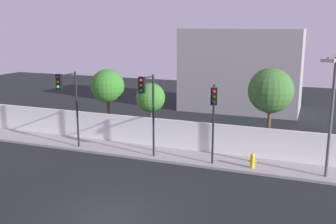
{
  "coord_description": "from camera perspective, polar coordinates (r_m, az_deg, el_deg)",
  "views": [
    {
      "loc": [
        7.48,
        -12.78,
        7.72
      ],
      "look_at": [
        0.07,
        6.5,
        3.14
      ],
      "focal_mm": 41.78,
      "sensor_mm": 36.0,
      "label": 1
    }
  ],
  "objects": [
    {
      "name": "ground_plane",
      "position": [
        16.7,
        -8.55,
        -15.2
      ],
      "size": [
        80.0,
        80.0,
        0.0
      ],
      "primitive_type": "plane",
      "color": "black"
    },
    {
      "name": "sidewalk",
      "position": [
        23.55,
        1.34,
        -6.45
      ],
      "size": [
        36.0,
        2.4,
        0.15
      ],
      "primitive_type": "cube",
      "color": "gray",
      "rests_on": "ground"
    },
    {
      "name": "perimeter_wall",
      "position": [
        24.42,
        2.37,
        -3.37
      ],
      "size": [
        36.0,
        0.18,
        1.8
      ],
      "primitive_type": "cube",
      "color": "white",
      "rests_on": "sidewalk"
    },
    {
      "name": "traffic_light_left",
      "position": [
        20.8,
        6.67,
        0.49
      ],
      "size": [
        0.52,
        1.35,
        4.48
      ],
      "color": "black",
      "rests_on": "sidewalk"
    },
    {
      "name": "traffic_light_center",
      "position": [
        21.93,
        -3.03,
        1.9
      ],
      "size": [
        0.4,
        1.47,
        4.86
      ],
      "color": "black",
      "rests_on": "sidewalk"
    },
    {
      "name": "traffic_light_right",
      "position": [
        24.42,
        -14.44,
        2.54
      ],
      "size": [
        0.42,
        1.68,
        4.81
      ],
      "color": "black",
      "rests_on": "sidewalk"
    },
    {
      "name": "street_lamp_curbside",
      "position": [
        20.66,
        22.67,
        0.7
      ],
      "size": [
        0.81,
        1.84,
        6.2
      ],
      "color": "#4C4C51",
      "rests_on": "sidewalk"
    },
    {
      "name": "fire_hydrant",
      "position": [
        21.83,
        12.23,
        -6.87
      ],
      "size": [
        0.44,
        0.26,
        0.82
      ],
      "color": "gold",
      "rests_on": "sidewalk"
    },
    {
      "name": "roadside_tree_leftmost",
      "position": [
        27.2,
        -8.82,
        3.74
      ],
      "size": [
        2.31,
        2.31,
        4.82
      ],
      "color": "brown",
      "rests_on": "ground"
    },
    {
      "name": "roadside_tree_midleft",
      "position": [
        25.86,
        -2.57,
        2.09
      ],
      "size": [
        1.94,
        1.94,
        4.04
      ],
      "color": "brown",
      "rests_on": "ground"
    },
    {
      "name": "roadside_tree_midright",
      "position": [
        23.74,
        14.75,
        3.0
      ],
      "size": [
        2.67,
        2.67,
        5.33
      ],
      "color": "brown",
      "rests_on": "ground"
    },
    {
      "name": "low_building_distant",
      "position": [
        37.08,
        10.7,
        6.11
      ],
      "size": [
        10.66,
        6.0,
        7.47
      ],
      "primitive_type": "cube",
      "color": "#949494",
      "rests_on": "ground"
    }
  ]
}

